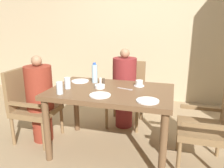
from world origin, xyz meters
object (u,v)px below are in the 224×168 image
plate_dessert_center (100,95)px  diner_in_far_chair (124,88)px  chair_left_side (31,103)px  water_bottle (95,73)px  teacup_with_saucer (139,83)px  bowl_small (100,86)px  glass_tall_near (60,88)px  chair_right_side (212,123)px  chair_far_side (126,91)px  plate_main_right (148,101)px  glass_tall_mid (68,83)px  diner_in_left_chair (40,99)px  plate_main_left (80,81)px

plate_dessert_center → diner_in_far_chair: bearing=87.1°
chair_left_side → plate_dessert_center: 1.05m
chair_left_side → water_bottle: (0.77, 0.22, 0.37)m
teacup_with_saucer → bowl_small: 0.45m
chair_left_side → water_bottle: water_bottle is taller
glass_tall_near → plate_dessert_center: bearing=7.9°
chair_right_side → plate_dessert_center: (-1.08, -0.23, 0.27)m
chair_far_side → glass_tall_near: chair_far_side is taller
plate_main_right → glass_tall_mid: 0.91m
diner_in_left_chair → glass_tall_mid: diner_in_left_chair is taller
plate_main_left → chair_left_side: bearing=-160.1°
water_bottle → glass_tall_mid: water_bottle is taller
chair_far_side → glass_tall_near: (-0.45, -1.09, 0.32)m
diner_in_left_chair → teacup_with_saucer: size_ratio=9.11×
glass_tall_mid → glass_tall_near: bearing=-86.7°
diner_in_far_chair → plate_dessert_center: diner_in_far_chair is taller
chair_right_side → glass_tall_near: chair_right_side is taller
water_bottle → diner_in_left_chair: bearing=-160.9°
chair_left_side → teacup_with_saucer: 1.36m
glass_tall_near → plate_main_right: bearing=1.6°
chair_far_side → diner_in_far_chair: bearing=-90.0°
teacup_with_saucer → plate_dessert_center: bearing=-125.5°
diner_in_left_chair → chair_far_side: 1.21m
diner_in_left_chair → bowl_small: bearing=1.0°
diner_in_far_chair → bowl_small: bearing=-101.4°
teacup_with_saucer → chair_left_side: bearing=-170.8°
plate_main_left → water_bottle: water_bottle is taller
teacup_with_saucer → diner_in_far_chair: bearing=121.2°
bowl_small → glass_tall_mid: glass_tall_mid is taller
chair_right_side → water_bottle: 1.37m
diner_in_left_chair → diner_in_far_chair: size_ratio=0.97×
chair_far_side → teacup_with_saucer: size_ratio=7.65×
bowl_small → water_bottle: (-0.14, 0.21, 0.09)m
teacup_with_saucer → bowl_small: bearing=-153.7°
chair_far_side → bowl_small: 0.85m
diner_in_far_chair → teacup_with_saucer: diner_in_far_chair is taller
plate_dessert_center → teacup_with_saucer: (0.32, 0.44, 0.02)m
plate_main_left → glass_tall_mid: bearing=-91.9°
chair_right_side → water_bottle: bearing=170.5°
chair_far_side → bowl_small: bearing=-99.4°
water_bottle → glass_tall_near: (-0.19, -0.51, -0.05)m
chair_far_side → chair_right_side: 1.31m
plate_main_left → bowl_small: bearing=-31.4°
diner_in_left_chair → glass_tall_mid: 0.51m
diner_in_left_chair → teacup_with_saucer: diner_in_left_chair is taller
chair_left_side → diner_in_left_chair: size_ratio=0.84×
diner_in_left_chair → teacup_with_saucer: bearing=10.3°
chair_right_side → glass_tall_near: bearing=-169.1°
diner_in_left_chair → water_bottle: 0.73m
bowl_small → glass_tall_near: size_ratio=0.90×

